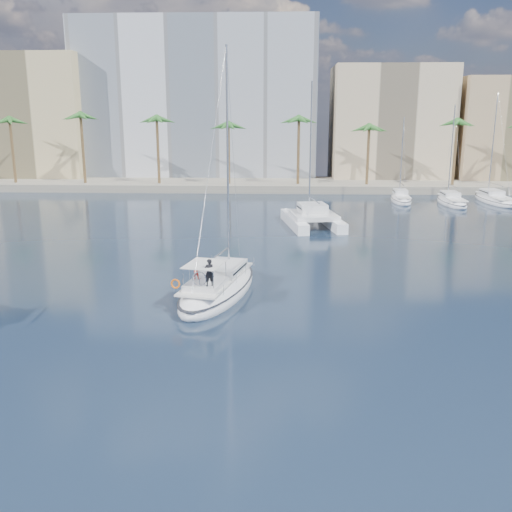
{
  "coord_description": "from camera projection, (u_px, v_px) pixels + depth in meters",
  "views": [
    {
      "loc": [
        2.89,
        -33.73,
        12.26
      ],
      "look_at": [
        1.41,
        1.5,
        3.35
      ],
      "focal_mm": 40.0,
      "sensor_mm": 36.0,
      "label": 1
    }
  ],
  "objects": [
    {
      "name": "moored_yacht_b",
      "position": [
        451.0,
        204.0,
        78.3
      ],
      "size": [
        3.32,
        10.83,
        13.72
      ],
      "primitive_type": null,
      "rotation": [
        0.0,
        0.0,
        -0.02
      ],
      "color": "white",
      "rests_on": "ground"
    },
    {
      "name": "quay",
      "position": [
        263.0,
        184.0,
        94.73
      ],
      "size": [
        120.0,
        14.0,
        1.2
      ],
      "primitive_type": "cube",
      "color": "gray",
      "rests_on": "ground"
    },
    {
      "name": "moored_yacht_c",
      "position": [
        494.0,
        202.0,
        79.98
      ],
      "size": [
        3.98,
        12.33,
        15.54
      ],
      "primitive_type": null,
      "rotation": [
        0.0,
        0.0,
        0.03
      ],
      "color": "white",
      "rests_on": "ground"
    },
    {
      "name": "catamaran",
      "position": [
        312.0,
        216.0,
        62.95
      ],
      "size": [
        6.97,
        11.25,
        15.52
      ],
      "rotation": [
        0.0,
        0.0,
        0.17
      ],
      "color": "white",
      "rests_on": "ground"
    },
    {
      "name": "building_tan_left",
      "position": [
        29.0,
        119.0,
        101.65
      ],
      "size": [
        22.0,
        14.0,
        22.0
      ],
      "primitive_type": "cube",
      "color": "tan",
      "rests_on": "ground"
    },
    {
      "name": "ground",
      "position": [
        233.0,
        313.0,
        35.79
      ],
      "size": [
        160.0,
        160.0,
        0.0
      ],
      "primitive_type": "plane",
      "color": "black",
      "rests_on": "ground"
    },
    {
      "name": "building_modern",
      "position": [
        199.0,
        102.0,
        103.56
      ],
      "size": [
        42.0,
        16.0,
        28.0
      ],
      "primitive_type": "cube",
      "color": "silver",
      "rests_on": "ground"
    },
    {
      "name": "moored_yacht_a",
      "position": [
        401.0,
        202.0,
        80.51
      ],
      "size": [
        3.37,
        9.52,
        11.9
      ],
      "primitive_type": null,
      "rotation": [
        0.0,
        0.0,
        -0.07
      ],
      "color": "white",
      "rests_on": "ground"
    },
    {
      "name": "palm_left",
      "position": [
        47.0,
        125.0,
        89.87
      ],
      "size": [
        3.6,
        3.6,
        12.3
      ],
      "color": "brown",
      "rests_on": "ground"
    },
    {
      "name": "main_sloop",
      "position": [
        218.0,
        288.0,
        39.23
      ],
      "size": [
        6.22,
        12.3,
        17.47
      ],
      "rotation": [
        0.0,
        0.0,
        -0.22
      ],
      "color": "white",
      "rests_on": "ground"
    },
    {
      "name": "palm_centre",
      "position": [
        262.0,
        125.0,
        88.49
      ],
      "size": [
        3.6,
        3.6,
        12.3
      ],
      "color": "brown",
      "rests_on": "ground"
    },
    {
      "name": "seagull",
      "position": [
        225.0,
        273.0,
        42.64
      ],
      "size": [
        1.16,
        0.5,
        0.21
      ],
      "color": "silver",
      "rests_on": "ground"
    },
    {
      "name": "building_beige",
      "position": [
        389.0,
        125.0,
        100.25
      ],
      "size": [
        20.0,
        14.0,
        20.0
      ],
      "primitive_type": "cube",
      "color": "tan",
      "rests_on": "ground"
    },
    {
      "name": "palm_right",
      "position": [
        484.0,
        126.0,
        87.1
      ],
      "size": [
        3.6,
        3.6,
        12.3
      ],
      "color": "brown",
      "rests_on": "ground"
    },
    {
      "name": "building_tan_right",
      "position": [
        508.0,
        132.0,
        97.75
      ],
      "size": [
        18.0,
        12.0,
        18.0
      ],
      "primitive_type": "cube",
      "color": "tan",
      "rests_on": "ground"
    }
  ]
}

